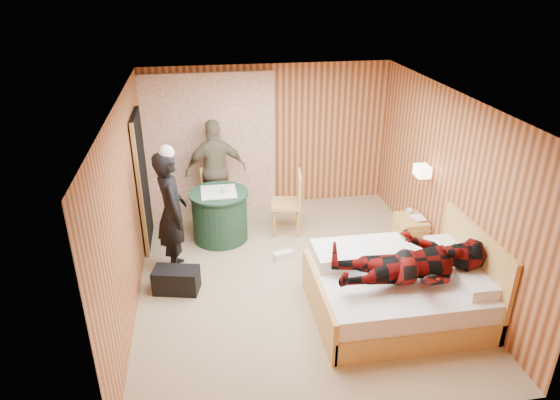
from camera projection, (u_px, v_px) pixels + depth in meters
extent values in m
cube|color=tan|center=(294.00, 278.00, 6.94)|extent=(4.20, 5.00, 0.01)
cube|color=white|center=(297.00, 100.00, 5.88)|extent=(4.20, 5.00, 0.01)
cube|color=#C97D4D|center=(268.00, 137.00, 8.64)|extent=(4.20, 0.02, 2.50)
cube|color=#C97D4D|center=(127.00, 208.00, 6.10)|extent=(0.02, 5.00, 2.50)
cube|color=#C97D4D|center=(448.00, 186.00, 6.72)|extent=(0.02, 5.00, 2.50)
cube|color=white|center=(210.00, 144.00, 8.45)|extent=(2.20, 0.08, 2.40)
cube|color=black|center=(142.00, 181.00, 7.45)|extent=(0.06, 0.90, 2.05)
cylinder|color=gold|center=(428.00, 171.00, 7.08)|extent=(0.18, 0.04, 0.04)
cube|color=#FFDDB2|center=(422.00, 171.00, 7.07)|extent=(0.18, 0.24, 0.16)
cube|color=#E9BA5F|center=(396.00, 303.00, 6.18)|extent=(1.99, 1.59, 0.30)
cube|color=silver|center=(398.00, 284.00, 6.07)|extent=(1.93, 1.53, 0.25)
cube|color=#E9BA5F|center=(318.00, 302.00, 5.98)|extent=(0.06, 1.59, 0.56)
cube|color=#E9BA5F|center=(473.00, 269.00, 6.16)|extent=(0.06, 1.59, 1.09)
cube|color=white|center=(476.00, 282.00, 5.76)|extent=(0.38, 0.55, 0.14)
cube|color=white|center=(446.00, 249.00, 6.44)|extent=(0.38, 0.55, 0.14)
cube|color=silver|center=(361.00, 253.00, 6.32)|extent=(1.19, 0.60, 0.18)
cube|color=#E9BA5F|center=(410.00, 234.00, 7.55)|extent=(0.38, 0.52, 0.52)
cube|color=#E9BA5F|center=(411.00, 224.00, 7.48)|extent=(0.40, 0.54, 0.03)
cylinder|color=#204632|center=(220.00, 216.00, 7.80)|extent=(0.85, 0.85, 0.78)
cylinder|color=#204632|center=(219.00, 193.00, 7.63)|extent=(0.92, 0.92, 0.03)
cube|color=white|center=(219.00, 192.00, 7.62)|extent=(0.58, 0.58, 0.01)
cube|color=#E9BA5F|center=(218.00, 196.00, 8.34)|extent=(0.56, 0.56, 0.05)
cube|color=#E9BA5F|center=(212.00, 179.00, 8.38)|extent=(0.40, 0.21, 0.46)
cylinder|color=#E9BA5F|center=(214.00, 215.00, 8.23)|extent=(0.04, 0.04, 0.43)
cylinder|color=#E9BA5F|center=(223.00, 203.00, 8.65)|extent=(0.04, 0.04, 0.43)
cube|color=#E9BA5F|center=(286.00, 204.00, 7.96)|extent=(0.53, 0.53, 0.06)
cube|color=#E9BA5F|center=(299.00, 188.00, 7.84)|extent=(0.12, 0.46, 0.51)
cylinder|color=#E9BA5F|center=(274.00, 213.00, 8.24)|extent=(0.04, 0.04, 0.47)
cylinder|color=#E9BA5F|center=(298.00, 224.00, 7.90)|extent=(0.04, 0.04, 0.47)
cube|color=black|center=(176.00, 280.00, 6.59)|extent=(0.65, 0.44, 0.33)
cube|color=white|center=(283.00, 256.00, 7.36)|extent=(0.30, 0.19, 0.12)
cube|color=white|center=(233.00, 236.00, 7.87)|extent=(0.31, 0.17, 0.13)
imported|color=black|center=(172.00, 213.00, 6.80)|extent=(0.55, 0.72, 1.77)
imported|color=#73694D|center=(216.00, 170.00, 8.28)|extent=(1.05, 0.52, 1.72)
imported|color=#5F0A09|center=(414.00, 253.00, 5.66)|extent=(0.86, 0.67, 1.77)
imported|color=white|center=(413.00, 219.00, 7.40)|extent=(0.21, 0.25, 0.02)
imported|color=white|center=(413.00, 218.00, 7.39)|extent=(0.17, 0.23, 0.02)
imported|color=white|center=(409.00, 212.00, 7.54)|extent=(0.13, 0.13, 0.09)
imported|color=white|center=(225.00, 190.00, 7.57)|extent=(0.16, 0.16, 0.10)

